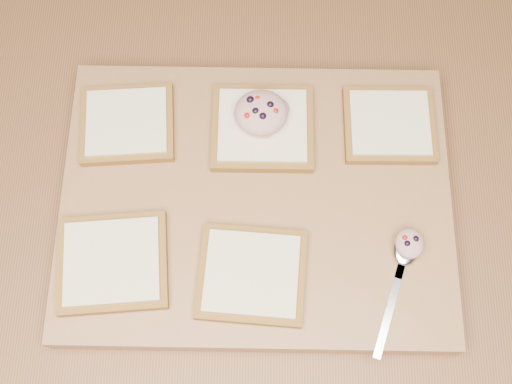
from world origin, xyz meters
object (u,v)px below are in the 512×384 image
bread_far_center (263,128)px  tuna_salad_dollop (261,113)px  spoon (404,256)px  cutting_board (256,202)px

bread_far_center → tuna_salad_dollop: tuna_salad_dollop is taller
bread_far_center → tuna_salad_dollop: (-0.00, 0.01, 0.02)m
bread_far_center → spoon: size_ratio=0.81×
cutting_board → bread_far_center: (0.01, 0.09, 0.03)m
cutting_board → bread_far_center: bearing=85.7°
bread_far_center → spoon: 0.23m
tuna_salad_dollop → cutting_board: bearing=-92.6°
bread_far_center → tuna_salad_dollop: 0.03m
spoon → tuna_salad_dollop: bearing=135.0°
spoon → bread_far_center: bearing=136.1°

